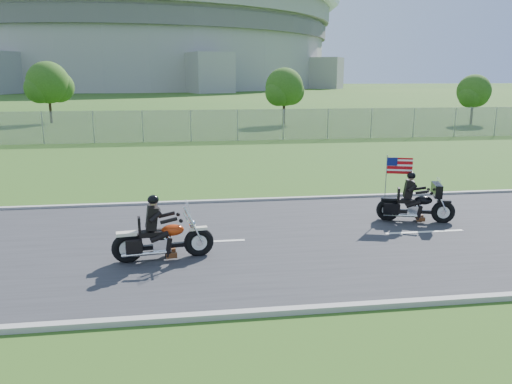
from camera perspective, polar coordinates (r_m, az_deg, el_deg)
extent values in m
plane|color=#204716|center=(13.03, 2.65, -5.50)|extent=(420.00, 420.00, 0.00)
cube|color=#28282B|center=(13.02, 2.65, -5.42)|extent=(120.00, 8.00, 0.04)
cube|color=#9E9B93|center=(16.85, 0.13, -0.94)|extent=(120.00, 0.18, 0.12)
cube|color=#9E9B93|center=(9.36, 7.33, -13.12)|extent=(120.00, 0.18, 0.12)
cube|color=gray|center=(32.39, -12.82, 7.32)|extent=(60.00, 0.03, 2.00)
cylinder|color=#A3A099|center=(183.06, -14.00, 14.76)|extent=(130.00, 130.00, 20.00)
cylinder|color=#605E5B|center=(183.42, -14.13, 16.94)|extent=(132.00, 132.00, 4.00)
cylinder|color=#A3A099|center=(183.94, -14.24, 18.81)|extent=(134.00, 134.00, 6.00)
torus|color=white|center=(184.39, -14.31, 20.04)|extent=(140.40, 140.40, 4.40)
cylinder|color=#382316|center=(43.03, 3.21, 9.39)|extent=(0.22, 0.22, 2.52)
sphere|color=#294D14|center=(42.94, 3.24, 11.90)|extent=(3.20, 3.20, 3.20)
sphere|color=#294D14|center=(43.55, 3.95, 11.44)|extent=(2.40, 2.40, 2.40)
sphere|color=#294D14|center=(42.45, 2.58, 11.29)|extent=(2.24, 2.24, 2.24)
cylinder|color=#382316|center=(47.66, -22.46, 8.96)|extent=(0.22, 0.22, 2.80)
sphere|color=#294D14|center=(47.58, -22.69, 11.48)|extent=(3.60, 3.60, 3.60)
sphere|color=#294D14|center=(47.94, -21.64, 11.10)|extent=(2.70, 2.70, 2.70)
sphere|color=#294D14|center=(47.31, -23.52, 10.79)|extent=(2.52, 2.52, 2.52)
cylinder|color=#382316|center=(47.00, 23.45, 8.49)|extent=(0.22, 0.22, 2.24)
sphere|color=#294D14|center=(46.92, 23.64, 10.52)|extent=(2.80, 2.80, 2.80)
sphere|color=#294D14|center=(47.58, 23.92, 10.13)|extent=(2.10, 2.10, 2.10)
sphere|color=#294D14|center=(46.39, 23.29, 10.04)|extent=(1.96, 1.96, 1.96)
torus|color=black|center=(11.82, -6.54, -5.71)|extent=(0.72, 0.26, 0.71)
torus|color=black|center=(11.70, -14.48, -6.25)|extent=(0.72, 0.26, 0.71)
ellipsoid|color=#B4320D|center=(11.64, -9.53, -4.32)|extent=(0.57, 0.37, 0.27)
cube|color=black|center=(11.62, -11.97, -4.66)|extent=(0.56, 0.35, 0.11)
cube|color=black|center=(11.51, -11.82, -2.88)|extent=(0.28, 0.41, 0.53)
sphere|color=black|center=(11.41, -11.68, -0.88)|extent=(0.29, 0.29, 0.26)
cube|color=silver|center=(11.55, -7.73, -2.02)|extent=(0.09, 0.44, 0.38)
torus|color=black|center=(15.27, 20.60, -2.16)|extent=(0.69, 0.35, 0.67)
torus|color=black|center=(15.03, 14.84, -1.98)|extent=(0.69, 0.35, 0.67)
ellipsoid|color=black|center=(15.09, 18.58, -0.90)|extent=(0.57, 0.43, 0.25)
cube|color=black|center=(15.02, 16.79, -0.98)|extent=(0.56, 0.41, 0.11)
cube|color=black|center=(14.95, 17.06, 0.33)|extent=(0.31, 0.41, 0.50)
sphere|color=black|center=(14.87, 17.33, 1.79)|extent=(0.31, 0.31, 0.24)
cube|color=black|center=(15.08, 19.95, 0.22)|extent=(0.40, 0.75, 0.36)
cube|color=#B70C11|center=(14.96, 16.10, 2.89)|extent=(0.70, 0.23, 0.47)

